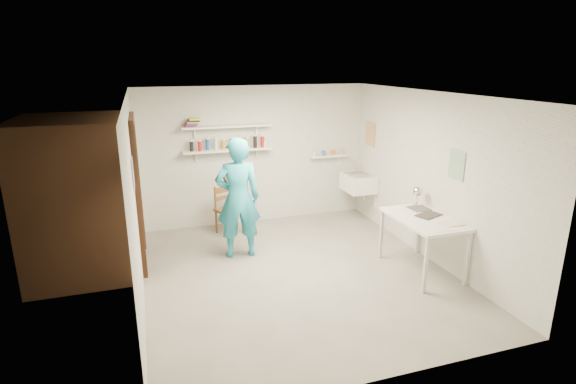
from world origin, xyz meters
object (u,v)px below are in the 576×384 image
object	(u,v)px
belfast_sink	(359,183)
wooden_chair	(229,210)
desk_lamp	(418,191)
work_table	(422,245)
man	(238,198)
wall_clock	(233,175)

from	to	relation	value
belfast_sink	wooden_chair	xyz separation A→B (m)	(-2.34, 0.07, -0.29)
belfast_sink	desk_lamp	distance (m)	1.71
work_table	desk_lamp	size ratio (longest dim) A/B	8.00
man	belfast_sink	bearing A→B (deg)	-155.77
wall_clock	work_table	distance (m)	2.84
belfast_sink	wall_clock	bearing A→B (deg)	-164.86
belfast_sink	desk_lamp	world-z (taller)	desk_lamp
man	work_table	world-z (taller)	man
belfast_sink	wall_clock	xyz separation A→B (m)	(-2.38, -0.64, 0.48)
belfast_sink	work_table	bearing A→B (deg)	-92.93
wooden_chair	man	bearing A→B (deg)	-116.24
belfast_sink	desk_lamp	bearing A→B (deg)	-87.17
man	wooden_chair	xyz separation A→B (m)	(0.03, 0.94, -0.48)
man	work_table	distance (m)	2.64
belfast_sink	wall_clock	distance (m)	2.51
work_table	desk_lamp	distance (m)	0.79
work_table	desk_lamp	xyz separation A→B (m)	(0.19, 0.47, 0.61)
wall_clock	desk_lamp	bearing A→B (deg)	-18.63
desk_lamp	man	bearing A→B (deg)	161.56
man	wooden_chair	bearing A→B (deg)	-87.58
wall_clock	desk_lamp	distance (m)	2.68
work_table	belfast_sink	bearing A→B (deg)	87.07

